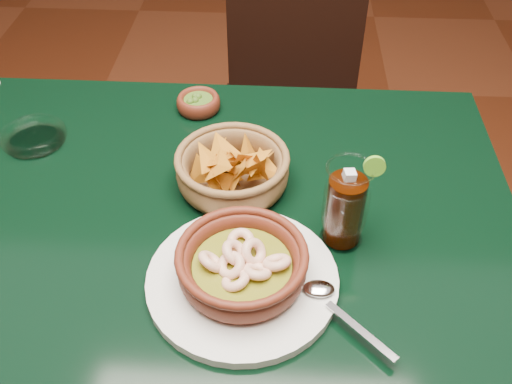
# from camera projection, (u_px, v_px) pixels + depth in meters

# --- Properties ---
(dining_table) EXTENTS (1.20, 0.80, 0.75)m
(dining_table) POSITION_uv_depth(u_px,v_px,m) (183.00, 243.00, 1.08)
(dining_table) COLOR black
(dining_table) RESTS_ON ground
(dining_chair) EXTENTS (0.43, 0.43, 0.91)m
(dining_chair) POSITION_uv_depth(u_px,v_px,m) (291.00, 103.00, 1.69)
(dining_chair) COLOR black
(dining_chair) RESTS_ON ground
(shrimp_plate) EXTENTS (0.37, 0.30, 0.08)m
(shrimp_plate) POSITION_uv_depth(u_px,v_px,m) (243.00, 269.00, 0.86)
(shrimp_plate) COLOR silver
(shrimp_plate) RESTS_ON dining_table
(chip_basket) EXTENTS (0.24, 0.24, 0.14)m
(chip_basket) POSITION_uv_depth(u_px,v_px,m) (233.00, 169.00, 1.02)
(chip_basket) COLOR brown
(chip_basket) RESTS_ON dining_table
(guacamole_ramekin) EXTENTS (0.11, 0.11, 0.04)m
(guacamole_ramekin) POSITION_uv_depth(u_px,v_px,m) (198.00, 103.00, 1.22)
(guacamole_ramekin) COLOR #511D11
(guacamole_ramekin) RESTS_ON dining_table
(cola_drink) EXTENTS (0.15, 0.15, 0.18)m
(cola_drink) POSITION_uv_depth(u_px,v_px,m) (345.00, 205.00, 0.90)
(cola_drink) COLOR white
(cola_drink) RESTS_ON dining_table
(glass_ashtray) EXTENTS (0.14, 0.14, 0.03)m
(glass_ashtray) POSITION_uv_depth(u_px,v_px,m) (34.00, 136.00, 1.13)
(glass_ashtray) COLOR white
(glass_ashtray) RESTS_ON dining_table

